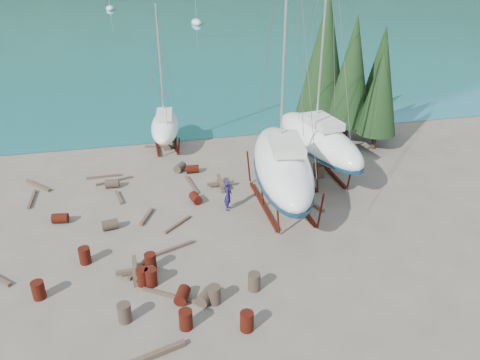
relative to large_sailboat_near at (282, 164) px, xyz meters
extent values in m
plane|color=#5F564B|center=(-4.13, -2.97, -2.79)|extent=(600.00, 600.00, 0.00)
cylinder|color=black|center=(8.37, 9.03, -1.99)|extent=(0.36, 0.36, 1.60)
cone|color=black|center=(8.37, 9.03, 3.01)|extent=(3.60, 3.60, 8.40)
cylinder|color=black|center=(9.87, 7.03, -2.11)|extent=(0.36, 0.36, 1.36)
cone|color=black|center=(9.87, 7.03, 2.14)|extent=(3.06, 3.06, 7.14)
cylinder|color=black|center=(6.87, 11.03, -1.87)|extent=(0.36, 0.36, 1.84)
cone|color=black|center=(6.87, 11.03, 3.88)|extent=(4.14, 4.14, 9.66)
cylinder|color=black|center=(11.37, 10.03, -2.07)|extent=(0.36, 0.36, 1.44)
cone|color=black|center=(11.37, 10.03, 2.43)|extent=(3.24, 3.24, 7.56)
ellipsoid|color=white|center=(5.87, 77.03, -2.41)|extent=(2.00, 5.00, 1.40)
cylinder|color=silver|center=(5.87, 77.03, 0.44)|extent=(0.08, 0.08, 5.00)
ellipsoid|color=white|center=(-12.13, 107.03, -2.41)|extent=(2.00, 5.00, 1.40)
ellipsoid|color=white|center=(0.00, 0.02, -0.04)|extent=(4.96, 11.35, 2.56)
cube|color=#0D2B43|center=(0.00, -0.53, -0.87)|extent=(0.57, 1.99, 1.00)
cube|color=silver|center=(0.00, -0.53, 1.49)|extent=(2.28, 3.54, 0.50)
cylinder|color=silver|center=(0.00, 0.57, 7.92)|extent=(0.14, 0.14, 13.17)
cube|color=#5D1910|center=(-1.12, 0.02, -2.69)|extent=(0.18, 6.04, 0.20)
cube|color=#5D1910|center=(1.12, 0.02, -2.69)|extent=(0.18, 6.04, 0.20)
cube|color=brown|center=(0.00, -0.53, -2.31)|extent=(0.50, 0.80, 0.96)
ellipsoid|color=white|center=(3.76, 3.80, -0.22)|extent=(4.34, 10.39, 2.38)
cube|color=#0D2B43|center=(3.76, 3.29, -0.96)|extent=(0.51, 1.83, 1.00)
cube|color=silver|center=(3.76, 3.29, 1.22)|extent=(2.03, 3.22, 0.50)
cylinder|color=silver|center=(3.76, 4.30, 7.11)|extent=(0.14, 0.14, 12.09)
cube|color=#5D1910|center=(2.73, 3.80, -2.69)|extent=(0.18, 5.54, 0.20)
cube|color=#5D1910|center=(4.79, 3.80, -2.69)|extent=(0.18, 5.54, 0.20)
cube|color=brown|center=(3.76, 3.29, -2.35)|extent=(0.50, 0.80, 0.87)
ellipsoid|color=white|center=(-6.08, 11.03, -1.06)|extent=(2.90, 6.94, 1.73)
cube|color=#0D2B43|center=(-6.08, 10.69, -1.47)|extent=(0.39, 1.23, 1.00)
cube|color=silver|center=(-6.08, 10.69, 0.06)|extent=(1.40, 2.14, 0.50)
cylinder|color=silver|center=(-6.08, 11.37, 3.95)|extent=(0.14, 0.14, 8.08)
cube|color=#5D1910|center=(-6.82, 11.03, -2.69)|extent=(0.18, 3.70, 0.20)
cube|color=#5D1910|center=(-5.34, 11.03, -2.69)|extent=(0.18, 3.70, 0.20)
cube|color=brown|center=(-6.08, 10.69, -2.60)|extent=(0.50, 0.80, 0.37)
imported|color=#1D1458|center=(-3.28, 0.20, -1.83)|extent=(0.66, 0.81, 1.91)
cylinder|color=#5D1910|center=(-13.27, -5.75, -2.35)|extent=(0.58, 0.58, 0.88)
cylinder|color=#2D2823|center=(-5.94, -7.73, -2.50)|extent=(1.00, 1.05, 0.58)
cylinder|color=#5D1910|center=(-13.06, 0.87, -2.50)|extent=(0.96, 0.70, 0.58)
cylinder|color=#5D1910|center=(-7.01, -9.12, -2.35)|extent=(0.58, 0.58, 0.88)
cylinder|color=#5D1910|center=(-4.69, 5.83, -2.50)|extent=(0.89, 0.60, 0.58)
cylinder|color=#2D2823|center=(-5.58, -7.86, -2.35)|extent=(0.58, 0.58, 0.88)
cylinder|color=#5D1910|center=(-5.09, 1.52, -2.50)|extent=(0.77, 0.99, 0.58)
cylinder|color=#5D1910|center=(-4.56, -9.79, -2.35)|extent=(0.58, 0.58, 0.88)
cylinder|color=#5D1910|center=(-11.40, -3.47, -2.35)|extent=(0.58, 0.58, 0.88)
cylinder|color=#2D2823|center=(-10.19, 4.76, -2.50)|extent=(0.92, 0.65, 0.58)
cylinder|color=#5D1910|center=(-8.25, -5.97, -2.35)|extent=(0.58, 0.58, 0.88)
cylinder|color=#2D2823|center=(-5.52, 6.31, -2.50)|extent=(0.98, 1.05, 0.58)
cylinder|color=#5D1910|center=(-6.96, -7.39, -2.50)|extent=(0.86, 1.03, 0.58)
cylinder|color=#5D1910|center=(-8.21, -4.73, -2.35)|extent=(0.58, 0.58, 0.88)
cylinder|color=#5D1910|center=(-8.65, -5.84, -2.35)|extent=(0.58, 0.58, 0.88)
cylinder|color=#2D2823|center=(-10.23, -0.49, -2.50)|extent=(0.97, 0.73, 0.58)
cylinder|color=#2D2823|center=(-9.49, -8.13, -2.35)|extent=(0.58, 0.58, 0.88)
cylinder|color=#2D2823|center=(-3.61, -7.38, -2.35)|extent=(0.58, 0.58, 0.88)
cube|color=brown|center=(-10.80, 6.45, -2.72)|extent=(2.32, 0.22, 0.14)
cube|color=brown|center=(1.97, -0.69, -2.69)|extent=(0.71, 1.65, 0.19)
cube|color=brown|center=(-15.04, 5.98, -2.69)|extent=(1.84, 2.02, 0.19)
cube|color=brown|center=(-7.53, -7.02, -2.71)|extent=(2.37, 1.60, 0.15)
cube|color=brown|center=(-9.77, 3.08, -2.70)|extent=(0.51, 1.75, 0.17)
cube|color=brown|center=(-7.04, -3.38, -2.71)|extent=(2.44, 1.09, 0.16)
cube|color=brown|center=(-8.18, 0.25, -2.69)|extent=(0.91, 1.76, 0.19)
cube|color=brown|center=(-6.61, 11.03, -2.71)|extent=(2.28, 0.78, 0.15)
cube|color=brown|center=(-5.04, 3.83, -2.71)|extent=(0.57, 2.68, 0.16)
cube|color=brown|center=(-6.48, -0.99, -2.71)|extent=(1.67, 1.58, 0.15)
cube|color=brown|center=(-8.73, -4.54, -2.70)|extent=(1.32, 1.91, 0.17)
cube|color=brown|center=(-10.08, 5.61, -2.71)|extent=(2.43, 0.88, 0.15)
cube|color=brown|center=(-8.66, -10.48, -2.67)|extent=(2.99, 1.08, 0.23)
cube|color=brown|center=(-15.12, 4.10, -2.71)|extent=(0.19, 2.39, 0.16)
cube|color=brown|center=(-8.99, -5.11, -2.69)|extent=(0.20, 1.80, 0.20)
cube|color=brown|center=(-8.99, -5.11, -2.49)|extent=(1.80, 0.20, 0.20)
cube|color=brown|center=(-8.99, -5.11, -2.29)|extent=(0.20, 1.80, 0.20)
cube|color=brown|center=(-3.17, 3.17, -2.69)|extent=(0.20, 1.80, 0.20)
cube|color=brown|center=(-3.17, 3.17, -2.49)|extent=(1.80, 0.20, 0.20)
cube|color=brown|center=(-3.17, 3.17, -2.29)|extent=(0.20, 1.80, 0.20)
camera|label=1|loc=(-8.14, -24.05, 11.50)|focal=35.00mm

